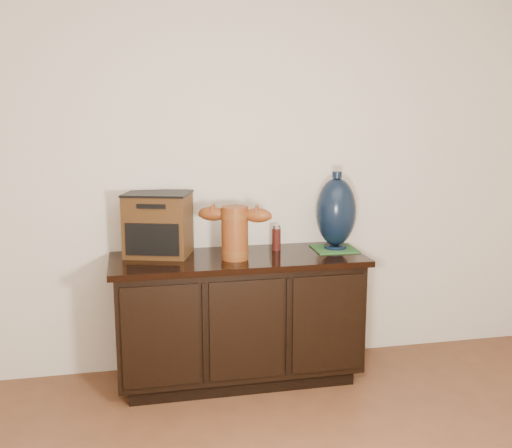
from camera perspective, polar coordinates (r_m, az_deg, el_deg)
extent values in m
plane|color=silver|center=(3.64, -2.56, 6.27)|extent=(4.50, 0.00, 4.50)
cube|color=black|center=(3.70, -1.68, -13.90)|extent=(1.29, 0.45, 0.08)
cube|color=black|center=(3.57, -1.71, -8.64)|extent=(1.40, 0.50, 0.64)
cube|color=black|center=(3.47, -1.74, -3.37)|extent=(1.46, 0.56, 0.03)
cube|color=black|center=(3.28, -9.07, -10.55)|extent=(0.41, 0.01, 0.56)
cube|color=black|center=(3.33, -0.90, -10.07)|extent=(0.41, 0.01, 0.56)
cube|color=black|center=(3.44, 6.84, -9.42)|extent=(0.41, 0.01, 0.56)
cylinder|color=brown|center=(3.37, -2.03, -0.87)|extent=(0.20, 0.20, 0.30)
cylinder|color=#421F0C|center=(3.39, -2.02, -2.70)|extent=(0.21, 0.21, 0.03)
cylinder|color=#421F0C|center=(3.35, -2.04, 0.82)|extent=(0.21, 0.21, 0.03)
ellipsoid|color=brown|center=(3.38, -4.20, 0.98)|extent=(0.18, 0.13, 0.08)
ellipsoid|color=brown|center=(3.32, 0.15, 0.83)|extent=(0.18, 0.13, 0.08)
cube|color=#432710|center=(3.51, -9.27, -0.09)|extent=(0.42, 0.38, 0.35)
cube|color=black|center=(3.38, -9.87, -1.48)|extent=(0.29, 0.10, 0.18)
cube|color=black|center=(3.48, -9.36, 2.87)|extent=(0.44, 0.39, 0.01)
cube|color=#2A5E2A|center=(3.66, 7.48, -2.36)|extent=(0.26, 0.26, 0.01)
cylinder|color=black|center=(3.66, 7.55, -2.15)|extent=(0.13, 0.13, 0.02)
ellipsoid|color=black|center=(3.62, 7.64, 1.16)|extent=(0.25, 0.25, 0.41)
cylinder|color=black|center=(3.59, 7.72, 4.68)|extent=(0.06, 0.06, 0.04)
cylinder|color=#5D1710|center=(3.60, 1.95, -1.46)|extent=(0.05, 0.05, 0.13)
cylinder|color=silver|center=(3.59, 1.96, -0.25)|extent=(0.05, 0.05, 0.02)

